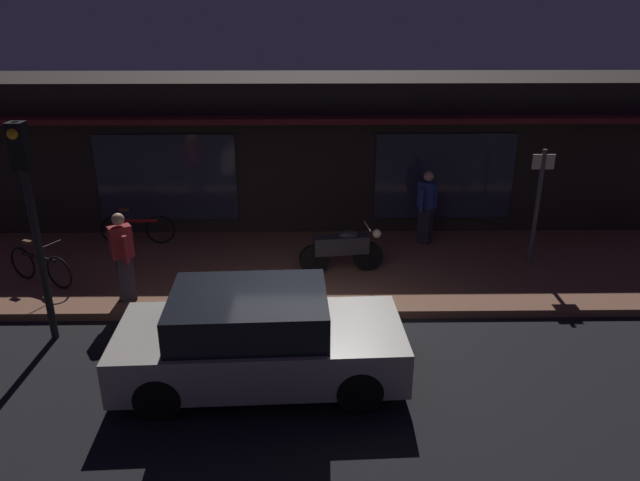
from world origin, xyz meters
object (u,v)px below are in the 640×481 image
Objects in this scene: motorcycle at (343,249)px; person_photographer at (123,255)px; person_bystander at (427,206)px; traffic_light_pole at (29,196)px; bicycle_extra at (138,229)px; parked_car_near at (258,339)px; bicycle_parked at (40,266)px; sign_post at (538,200)px.

motorcycle is 1.02× the size of person_photographer.
motorcycle is 2.49m from person_bystander.
person_bystander is (1.94, 1.52, 0.38)m from motorcycle.
person_bystander is at bearing 28.88° from traffic_light_pole.
parked_car_near reaches higher than bicycle_extra.
person_bystander reaches higher than motorcycle.
bicycle_parked is 0.89× the size of person_photographer.
person_bystander is at bearing 14.41° from bicycle_parked.
motorcycle is 0.41× the size of parked_car_near.
parked_car_near is (4.44, -3.05, 0.20)m from bicycle_parked.
bicycle_extra is at bearing 101.12° from person_photographer.
sign_post is at bearing 16.88° from traffic_light_pole.
sign_post reaches higher than bicycle_extra.
person_bystander is at bearing 56.44° from parked_car_near.
sign_post reaches higher than person_bystander.
motorcycle is 4.09m from sign_post.
parked_car_near is at bearing -123.56° from person_bystander.
person_photographer reaches higher than bicycle_parked.
bicycle_extra is at bearing 57.45° from bicycle_parked.
bicycle_parked and bicycle_extra have the same top height.
bicycle_parked is at bearing -165.59° from person_bystander.
bicycle_parked is 2.81m from traffic_light_pole.
traffic_light_pole is (-0.93, -1.09, 1.45)m from person_photographer.
bicycle_parked is 2.43m from bicycle_extra.
person_photographer is at bearing -163.64° from motorcycle.
traffic_light_pole is at bearing -62.75° from bicycle_parked.
parked_car_near is at bearing -143.66° from sign_post.
person_bystander is 0.40× the size of parked_car_near.
person_photographer is 0.40× the size of parked_car_near.
bicycle_parked is 0.41× the size of traffic_light_pole.
traffic_light_pole reaches higher than person_bystander.
person_photographer reaches higher than parked_car_near.
bicycle_extra is at bearing 160.90° from motorcycle.
bicycle_extra is 0.99× the size of person_photographer.
person_photographer is 8.15m from sign_post.
person_bystander reaches higher than bicycle_extra.
traffic_light_pole reaches higher than bicycle_extra.
bicycle_parked is 0.89× the size of person_bystander.
traffic_light_pole is at bearing -95.77° from bicycle_extra.
bicycle_parked is 2.04m from person_photographer.
sign_post is (8.52, -1.14, 1.00)m from bicycle_extra.
bicycle_extra is 0.46× the size of traffic_light_pole.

